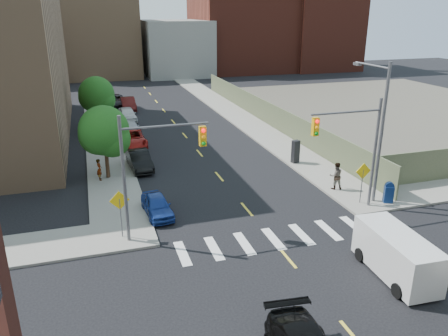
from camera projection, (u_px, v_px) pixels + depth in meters
ground at (306, 280)px, 20.32m from camera, size 160.00×160.00×0.00m
sidewalk_nw at (98, 108)px, 55.35m from camera, size 3.50×73.00×0.15m
sidewalk_ne at (216, 101)px, 59.70m from camera, size 3.50×73.00×0.15m
fence_north at (266, 113)px, 47.70m from camera, size 0.12×44.00×2.50m
gravel_lot at (395, 109)px, 55.07m from camera, size 36.00×42.00×0.06m
bg_bldg_west at (3, 46)px, 74.91m from camera, size 14.00×18.00×12.00m
bg_bldg_midwest at (98, 35)px, 80.67m from camera, size 14.00×16.00×15.00m
bg_bldg_center at (175, 48)px, 83.65m from camera, size 12.00×16.00×10.00m
bg_bldg_east at (241, 30)px, 88.34m from camera, size 18.00×18.00×16.00m
bg_bldg_fareast at (316, 24)px, 90.69m from camera, size 14.00×16.00×18.00m
signal_nw at (153, 160)px, 22.48m from camera, size 4.59×0.30×7.00m
signal_ne at (355, 141)px, 25.83m from camera, size 4.59×0.30×7.00m
streetlight_ne at (379, 123)px, 27.03m from camera, size 0.25×3.70×9.00m
warn_sign_nw at (120, 206)px, 23.29m from camera, size 1.06×0.06×2.83m
warn_sign_ne at (363, 176)px, 27.49m from camera, size 1.06×0.06×2.83m
warn_sign_midwest at (106, 139)px, 35.40m from camera, size 1.06×0.06×2.83m
tree_west_near at (104, 134)px, 31.28m from camera, size 3.66×3.64×5.52m
tree_west_far at (97, 96)px, 44.74m from camera, size 3.66×3.64×5.52m
parked_car_blue at (157, 205)px, 26.53m from camera, size 1.77×3.82×1.27m
parked_car_black at (139, 160)px, 34.25m from camera, size 1.81×4.49×1.45m
parked_car_red at (131, 138)px, 39.91m from camera, size 2.66×5.55×1.53m
parked_car_silver at (129, 128)px, 43.90m from camera, size 2.08×4.68×1.33m
parked_car_white at (127, 114)px, 49.09m from camera, size 2.03×4.58×1.53m
parked_car_maroon at (128, 104)px, 54.37m from camera, size 1.71×4.81×1.58m
parked_car_grey at (115, 100)px, 56.86m from camera, size 2.54×5.19×1.42m
cargo_van at (395, 252)px, 20.45m from camera, size 2.17×4.80×2.15m
mailbox at (389, 192)px, 27.92m from camera, size 0.70×0.63×1.40m
payphone at (295, 152)px, 35.18m from camera, size 0.62×0.54×1.85m
pedestrian_west at (99, 169)px, 31.58m from camera, size 0.44×0.62×1.60m
pedestrian_east at (336, 176)px, 29.96m from camera, size 1.07×0.92×1.91m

